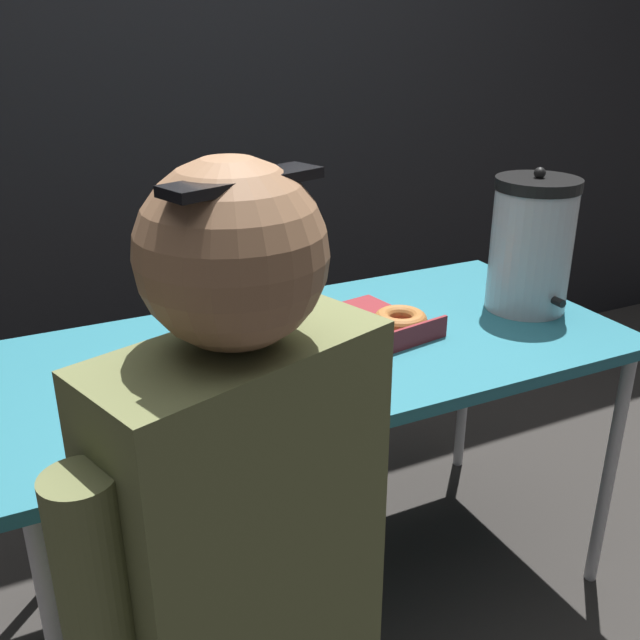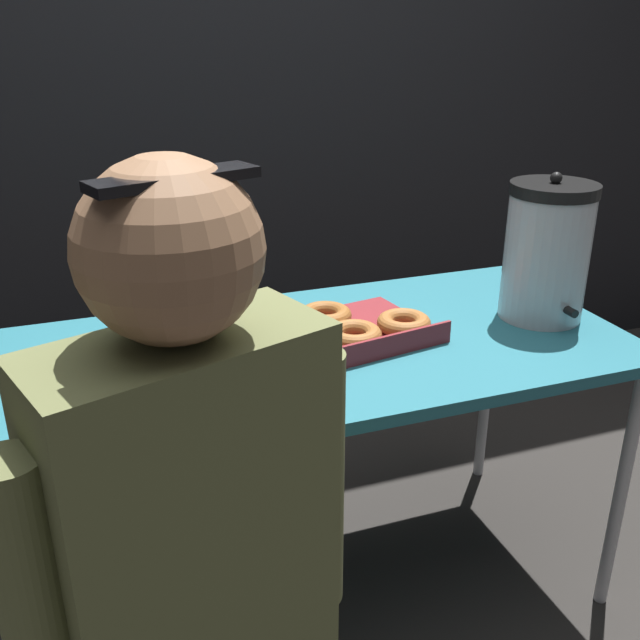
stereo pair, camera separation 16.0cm
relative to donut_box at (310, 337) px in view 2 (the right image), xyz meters
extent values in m
plane|color=#2D2B28|center=(0.03, 0.01, -0.73)|extent=(12.00, 12.00, 0.00)
cube|color=black|center=(0.03, 1.14, 0.63)|extent=(6.00, 0.10, 2.72)
cube|color=#236675|center=(0.03, 0.01, -0.04)|extent=(1.41, 0.69, 0.03)
cylinder|color=#ADADB2|center=(-0.63, -0.29, -0.39)|extent=(0.03, 0.03, 0.67)
cylinder|color=#ADADB2|center=(0.69, -0.29, -0.39)|extent=(0.03, 0.03, 0.67)
cylinder|color=#ADADB2|center=(-0.63, 0.30, -0.39)|extent=(0.03, 0.03, 0.67)
cylinder|color=#ADADB2|center=(0.69, 0.30, -0.39)|extent=(0.03, 0.03, 0.67)
cube|color=maroon|center=(0.02, 0.01, -0.02)|extent=(0.59, 0.37, 0.02)
cube|color=maroon|center=(0.04, -0.13, 0.01)|extent=(0.54, 0.10, 0.04)
torus|color=#A46734|center=(-0.17, -0.08, 0.01)|extent=(0.15, 0.15, 0.04)
torus|color=#9C5F2C|center=(-0.04, -0.06, 0.01)|extent=(0.14, 0.14, 0.04)
torus|color=#9D602D|center=(0.09, -0.05, 0.01)|extent=(0.14, 0.14, 0.04)
torus|color=#9E612E|center=(0.22, -0.02, 0.01)|extent=(0.18, 0.18, 0.04)
torus|color=brown|center=(-0.19, 0.04, 0.01)|extent=(0.16, 0.16, 0.04)
torus|color=#9E602D|center=(-0.06, 0.07, 0.01)|extent=(0.15, 0.15, 0.04)
torus|color=#985B28|center=(0.07, 0.08, 0.01)|extent=(0.17, 0.17, 0.04)
cylinder|color=#B7B7BC|center=(0.60, -0.02, 0.13)|extent=(0.20, 0.20, 0.31)
cylinder|color=black|center=(0.60, -0.02, 0.29)|extent=(0.21, 0.21, 0.03)
sphere|color=black|center=(0.60, -0.02, 0.32)|extent=(0.03, 0.03, 0.03)
cylinder|color=black|center=(0.60, -0.13, 0.03)|extent=(0.02, 0.05, 0.02)
cube|color=black|center=(-0.39, -0.22, -0.02)|extent=(0.13, 0.16, 0.01)
cube|color=#2D333D|center=(-0.39, -0.22, -0.01)|extent=(0.11, 0.14, 0.00)
cube|color=#60663D|center=(-0.37, -0.57, 0.01)|extent=(0.42, 0.29, 0.56)
sphere|color=#8E6647|center=(-0.37, -0.57, 0.41)|extent=(0.23, 0.23, 0.23)
cube|color=black|center=(-0.36, -0.60, 0.50)|extent=(0.20, 0.11, 0.01)
cylinder|color=#60663D|center=(-0.16, -0.51, -0.01)|extent=(0.08, 0.08, 0.45)
cylinder|color=#60663D|center=(-0.58, -0.64, -0.01)|extent=(0.08, 0.08, 0.45)
camera|label=1|loc=(-0.62, -1.32, 0.66)|focal=40.00mm
camera|label=2|loc=(-0.47, -1.38, 0.66)|focal=40.00mm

